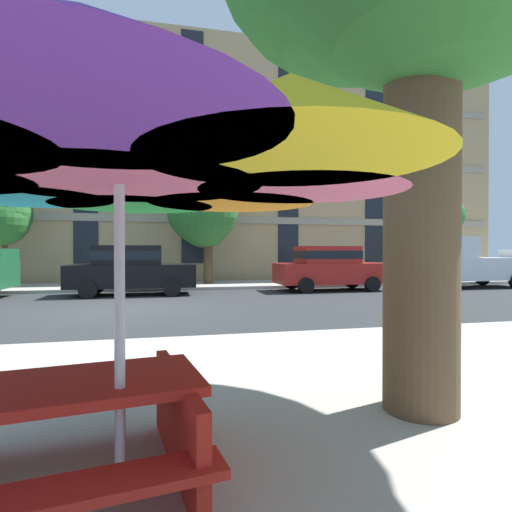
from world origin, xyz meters
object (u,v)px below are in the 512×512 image
Objects in this scene: sedan_black at (131,269)px; sedan_red at (329,267)px; pickup_white at (464,264)px; patio_umbrella at (119,150)px; street_tree_right at (447,215)px; picnic_table at (45,432)px; street_tree_left at (1,214)px; street_tree_middle at (203,213)px.

sedan_red is at bearing 0.00° from sedan_black.
pickup_white is 1.45× the size of patio_umbrella.
sedan_red is (7.63, 0.00, 0.00)m from sedan_black.
street_tree_right is 21.53m from picnic_table.
street_tree_right reaches higher than sedan_black.
patio_umbrella reaches higher than sedan_red.
picnic_table is at bearing -119.69° from sedan_red.
patio_umbrella is (-13.00, -12.70, 1.10)m from pickup_white.
street_tree_left is (-19.35, 3.52, 2.09)m from pickup_white.
street_tree_left is at bearing 178.45° from street_tree_middle.
street_tree_middle is at bearing 177.86° from street_tree_right.
street_tree_right is at bearing -1.90° from street_tree_left.
street_tree_middle is 16.16m from patio_umbrella.
picnic_table is (-0.44, 0.16, -1.64)m from patio_umbrella.
sedan_red is 14.45m from picnic_table.
sedan_black and sedan_red have the same top height.
street_tree_middle is at bearing 81.31° from picnic_table.
patio_umbrella is 1.71m from picnic_table.
sedan_black is 13.91m from pickup_white.
street_tree_middle is (-4.73, 3.29, 2.35)m from sedan_red.
street_tree_middle is 1.45× the size of patio_umbrella.
street_tree_right is 2.20× the size of picnic_table.
street_tree_left is 17.31m from picnic_table.
street_tree_right reaches higher than pickup_white.
sedan_red is at bearing -180.00° from pickup_white.
street_tree_middle is (-11.01, 3.29, 2.28)m from pickup_white.
patio_umbrella is at bearing -97.07° from street_tree_middle.
street_tree_left is at bearing 178.10° from street_tree_right.
street_tree_middle is at bearing 82.93° from patio_umbrella.
street_tree_middle is 1.15× the size of street_tree_right.
picnic_table is at bearing 160.15° from patio_umbrella.
street_tree_left is at bearing 169.70° from pickup_white.
picnic_table is (0.48, -12.54, -0.46)m from sedan_black.
sedan_black is 1.25× the size of patio_umbrella.
sedan_black is at bearing 94.10° from patio_umbrella.
patio_umbrella is at bearing -117.87° from sedan_red.
street_tree_right reaches higher than sedan_red.
pickup_white is 11.72m from street_tree_middle.
street_tree_left is (-13.07, 3.52, 2.17)m from sedan_red.
sedan_red is 6.23m from street_tree_middle.
picnic_table is (5.91, -16.06, -2.63)m from street_tree_left.
street_tree_left reaches higher than sedan_red.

